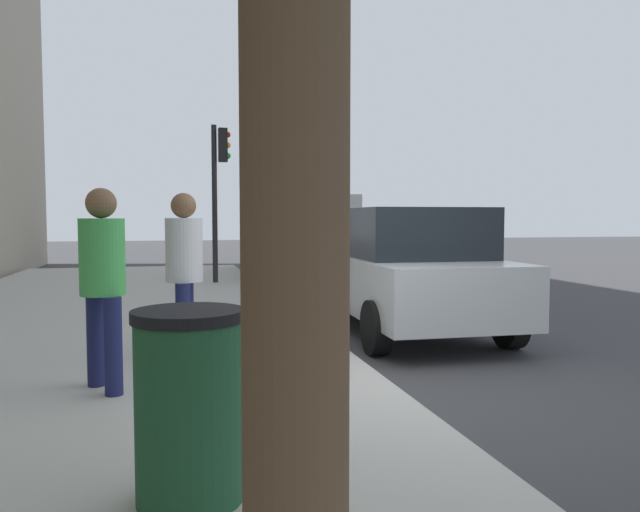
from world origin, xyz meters
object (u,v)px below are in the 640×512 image
Objects in this scene: parked_sedan_near at (406,270)px; traffic_signal at (219,177)px; pedestrian_bystander at (103,272)px; pedestrian_at_meter at (184,263)px; parked_van_far at (296,232)px; parking_meter at (285,262)px; trash_bin at (189,405)px.

parked_sedan_near is 1.24× the size of traffic_signal.
pedestrian_bystander is 0.39× the size of parked_sedan_near.
parked_van_far reaches higher than pedestrian_at_meter.
pedestrian_at_meter reaches higher than pedestrian_bystander.
pedestrian_at_meter is at bearing 86.69° from parking_meter.
pedestrian_bystander is at bearing 169.20° from traffic_signal.
parked_van_far is at bearing -13.97° from trash_bin.
pedestrian_at_meter is 7.93m from traffic_signal.
parking_meter is 3.38m from trash_bin.
pedestrian_bystander is at bearing 125.07° from parked_sedan_near.
traffic_signal reaches higher than pedestrian_bystander.
parking_meter is 0.39× the size of traffic_signal.
pedestrian_bystander reaches higher than parking_meter.
parking_meter is 1.97m from pedestrian_bystander.
parked_sedan_near is 6.61m from traffic_signal.
trash_bin is at bearing 166.03° from parked_van_far.
pedestrian_bystander is 4.70m from parked_sedan_near.
trash_bin is (-3.22, 0.05, -0.52)m from pedestrian_at_meter.
parking_meter is 1.05m from pedestrian_at_meter.
parked_van_far reaches higher than parked_sedan_near.
parked_sedan_near is at bearing -32.79° from trash_bin.
pedestrian_at_meter is 1.72× the size of trash_bin.
pedestrian_bystander is (-0.96, 0.70, -0.00)m from pedestrian_at_meter.
pedestrian_at_meter is 0.39× the size of parked_sedan_near.
trash_bin is (-2.26, -0.65, -0.51)m from pedestrian_bystander.
parked_van_far is (7.87, -0.00, 0.36)m from parked_sedan_near.
parked_van_far is (9.61, -3.14, 0.08)m from pedestrian_at_meter.
pedestrian_at_meter reaches higher than trash_bin.
parked_van_far reaches higher than parking_meter.
pedestrian_bystander is 11.25m from parked_van_far.
pedestrian_at_meter is 3.26m from trash_bin.
pedestrian_bystander is 0.48× the size of traffic_signal.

